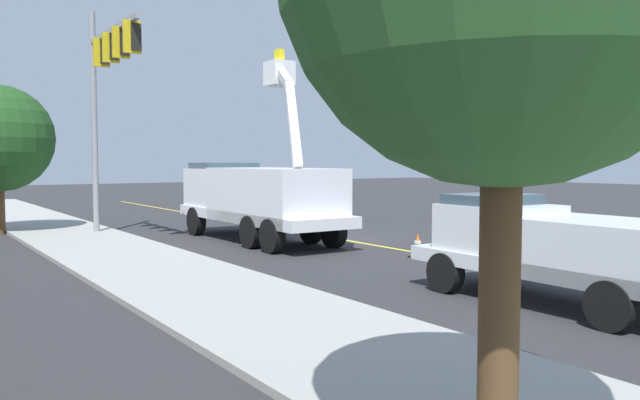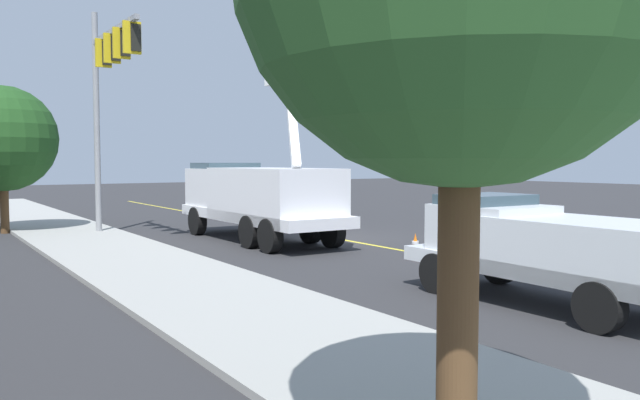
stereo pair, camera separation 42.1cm
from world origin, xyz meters
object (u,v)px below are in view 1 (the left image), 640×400
Objects in this scene: utility_bucket_truck at (258,194)px; traffic_cone_mid_front at (418,245)px; passing_minivan at (273,196)px; traffic_signal_mast at (107,76)px; service_pickup_truck at (552,246)px; traffic_cone_mid_rear at (249,216)px.

utility_bucket_truck is 6.46m from traffic_cone_mid_front.
traffic_cone_mid_front is at bearing 165.38° from passing_minivan.
traffic_signal_mast is (-5.29, 9.76, 4.73)m from passing_minivan.
traffic_cone_mid_rear is (16.21, -2.15, -0.69)m from service_pickup_truck.
passing_minivan reaches higher than traffic_cone_mid_front.
passing_minivan is at bearing -33.17° from utility_bucket_truck.
service_pickup_truck is at bearing 179.35° from utility_bucket_truck.
traffic_signal_mast reaches higher than traffic_cone_mid_front.
utility_bucket_truck is 10.33m from passing_minivan.
traffic_cone_mid_rear is 8.15m from traffic_signal_mast.
traffic_cone_mid_front is (-6.07, -1.81, -1.26)m from utility_bucket_truck.
service_pickup_truck is at bearing 164.24° from passing_minivan.
traffic_cone_mid_front is at bearing -18.61° from service_pickup_truck.
traffic_cone_mid_front is 0.09× the size of traffic_signal_mast.
service_pickup_truck reaches higher than passing_minivan.
utility_bucket_truck is at bearing -0.65° from service_pickup_truck.
service_pickup_truck is at bearing 172.45° from traffic_cone_mid_rear.
passing_minivan is 5.62m from traffic_cone_mid_rear.
service_pickup_truck is 1.17× the size of passing_minivan.
traffic_signal_mast reaches higher than service_pickup_truck.
traffic_signal_mast is at bearing 118.45° from passing_minivan.
traffic_cone_mid_front is 12.35m from traffic_signal_mast.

